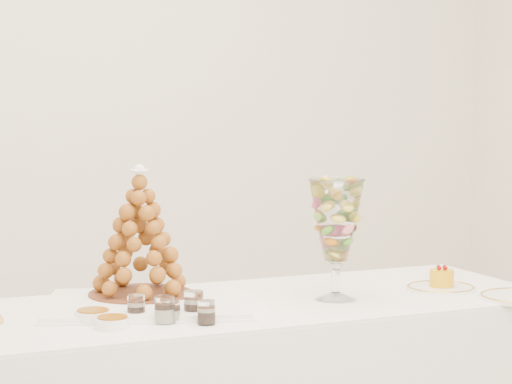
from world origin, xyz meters
name	(u,v)px	position (x,y,z in m)	size (l,w,h in m)	color
lace_tray	(148,304)	(-0.27, 0.16, 0.68)	(0.58, 0.44, 0.02)	white
macaron_vase	(336,222)	(0.29, 0.04, 0.91)	(0.17, 0.17, 0.37)	white
cake_plate	(441,288)	(0.68, 0.03, 0.68)	(0.22, 0.22, 0.01)	white
verrine_a	(136,307)	(-0.35, 0.02, 0.71)	(0.05, 0.05, 0.07)	white
verrine_b	(172,311)	(-0.27, -0.06, 0.71)	(0.05, 0.05, 0.06)	white
verrine_c	(194,304)	(-0.20, -0.03, 0.71)	(0.06, 0.06, 0.07)	white
verrine_d	(165,310)	(-0.30, -0.07, 0.71)	(0.06, 0.06, 0.07)	white
verrine_e	(206,313)	(-0.20, -0.13, 0.71)	(0.05, 0.05, 0.07)	white
ramekin_back	(93,316)	(-0.47, 0.03, 0.69)	(0.10, 0.10, 0.03)	white
ramekin_front	(113,323)	(-0.44, -0.07, 0.69)	(0.09, 0.09, 0.03)	white
croquembouche	(140,232)	(-0.26, 0.26, 0.89)	(0.32, 0.32, 0.40)	brown
mousse_cake	(442,278)	(0.68, 0.03, 0.71)	(0.08, 0.08, 0.07)	#E6A50A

